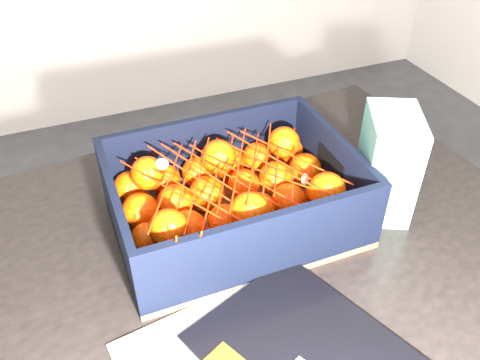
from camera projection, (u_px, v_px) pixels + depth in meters
name	position (u px, v px, depth m)	size (l,w,h in m)	color
table	(198.00, 322.00, 0.80)	(1.26, 0.90, 0.75)	black
produce_crate	(233.00, 203.00, 0.82)	(0.38, 0.29, 0.13)	brown
clementine_heap	(235.00, 199.00, 0.81)	(0.36, 0.27, 0.11)	#FA4205
mesh_net	(231.00, 176.00, 0.77)	(0.32, 0.25, 0.09)	red
retail_carton	(388.00, 164.00, 0.82)	(0.08, 0.12, 0.18)	white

